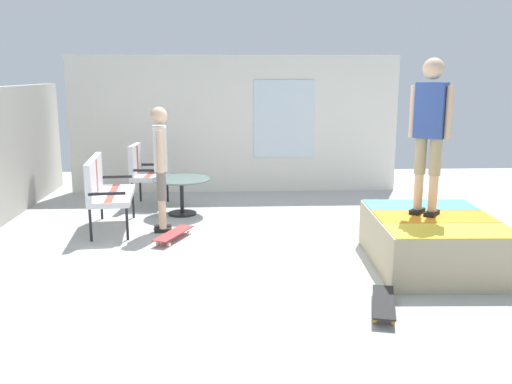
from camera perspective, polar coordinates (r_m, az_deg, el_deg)
ground_plane at (r=6.90m, az=2.51°, el=-6.73°), size 12.00×12.00×0.10m
house_facade at (r=10.34m, az=-2.11°, el=6.94°), size 0.23×6.00×2.49m
skate_ramp at (r=6.72m, az=17.88°, el=-4.80°), size 1.81×2.19×0.58m
patio_bench at (r=8.09m, az=-15.30°, el=0.54°), size 1.30×0.67×1.02m
patio_chair_near_house at (r=9.44m, az=-11.49°, el=2.32°), size 0.66×0.60×1.02m
patio_table at (r=8.74m, az=-7.60°, el=0.30°), size 0.90×0.90×0.57m
person_watching at (r=7.77m, az=-9.75°, el=3.31°), size 0.48×0.28×1.73m
person_skater at (r=6.52m, az=17.36°, el=6.62°), size 0.36×0.39×1.75m
skateboard_by_bench at (r=7.49m, az=-8.42°, el=-4.25°), size 0.82×0.49×0.10m
skateboard_spare at (r=5.41m, az=12.90°, el=-10.96°), size 0.82×0.39×0.10m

